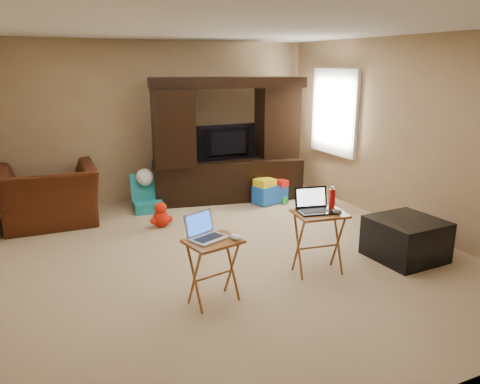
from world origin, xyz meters
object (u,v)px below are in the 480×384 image
recliner (49,196)px  push_toy (270,191)px  plush_toy (161,214)px  laptop_left (209,227)px  television (229,143)px  tray_table_left (214,271)px  mouse_left (236,237)px  water_bottle (332,199)px  mouse_right (337,211)px  tray_table_right (318,243)px  child_rocker (148,193)px  laptop_right (316,201)px  ottoman (406,239)px  entertainment_center (228,140)px

recliner → push_toy: size_ratio=2.26×
plush_toy → laptop_left: (-0.15, -2.20, 0.55)m
television → tray_table_left: (-1.48, -3.05, -0.63)m
mouse_left → plush_toy: bearing=91.8°
water_bottle → television: bearing=89.0°
mouse_right → tray_table_right: bearing=137.3°
recliner → child_rocker: (1.36, 0.04, -0.13)m
push_toy → mouse_right: size_ratio=4.08×
tray_table_right → laptop_right: bearing=161.7°
plush_toy → ottoman: (2.23, -2.19, 0.05)m
entertainment_center → television: (0.00, -0.04, -0.04)m
child_rocker → laptop_left: size_ratio=1.73×
child_rocker → recliner: bearing=-171.3°
television → tray_table_right: television is taller
entertainment_center → tray_table_right: 3.04m
water_bottle → entertainment_center: bearing=89.0°
ottoman → mouse_right: size_ratio=5.30×
recliner → child_rocker: recliner is taller
television → recliner: 2.76m
ottoman → mouse_left: (-2.16, -0.11, 0.41)m
child_rocker → plush_toy: 0.79m
tray_table_left → recliner: bearing=100.4°
tray_table_left → child_rocker: bearing=75.4°
push_toy → mouse_right: 2.71m
water_bottle → plush_toy: bearing=123.1°
recliner → ottoman: recliner is taller
child_rocker → tray_table_left: bearing=-85.4°
tray_table_left → tray_table_right: size_ratio=0.91×
tray_table_right → mouse_right: mouse_right is taller
plush_toy → mouse_right: bearing=-60.7°
laptop_left → mouse_right: size_ratio=2.35×
television → ottoman: bearing=105.8°
mouse_right → tray_table_left: bearing=-179.5°
plush_toy → laptop_left: bearing=-93.8°
television → recliner: bearing=1.3°
water_bottle → tray_table_left: bearing=-171.6°
tray_table_right → laptop_right: laptop_right is taller
television → entertainment_center: bearing=-90.3°
entertainment_center → tray_table_right: size_ratio=3.56×
tray_table_right → water_bottle: (0.20, 0.08, 0.44)m
mouse_right → recliner: bearing=131.2°
laptop_right → child_rocker: bearing=121.7°
recliner → water_bottle: (2.66, -2.76, 0.36)m
push_toy → tray_table_left: 3.28m
entertainment_center → ottoman: (0.87, -3.06, -0.74)m
laptop_left → water_bottle: 1.47m
ottoman → recliner: bearing=140.6°
entertainment_center → laptop_right: (-0.29, -2.94, -0.18)m
push_toy → mouse_left: 3.25m
tray_table_left → water_bottle: water_bottle is taller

